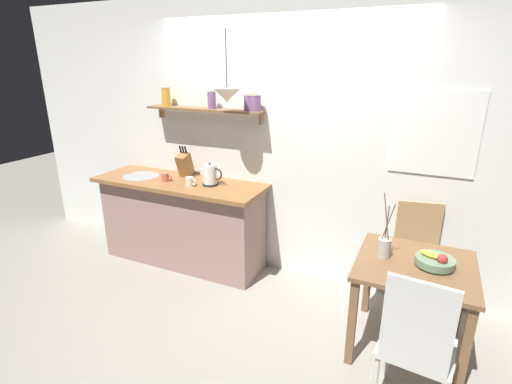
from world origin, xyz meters
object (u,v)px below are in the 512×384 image
object	(u,v)px
dining_chair_far	(416,255)
twig_vase	(384,247)
pendant_lamp	(227,95)
coffee_mug_by_sink	(165,177)
electric_kettle	(210,175)
dining_chair_near	(416,343)
coffee_mug_spare	(190,182)
fruit_bowl	(435,261)
knife_block	(185,164)
dining_table	(414,279)

from	to	relation	value
dining_chair_far	twig_vase	world-z (taller)	twig_vase
pendant_lamp	coffee_mug_by_sink	bearing A→B (deg)	-176.05
dining_chair_far	coffee_mug_by_sink	xyz separation A→B (m)	(-2.44, -0.19, 0.44)
electric_kettle	coffee_mug_by_sink	size ratio (longest dim) A/B	2.02
dining_chair_near	coffee_mug_by_sink	world-z (taller)	coffee_mug_by_sink
dining_chair_near	coffee_mug_spare	distance (m)	2.41
dining_chair_near	dining_chair_far	xyz separation A→B (m)	(-0.06, 1.17, -0.01)
twig_vase	coffee_mug_by_sink	bearing A→B (deg)	171.28
dining_chair_near	pendant_lamp	world-z (taller)	pendant_lamp
pendant_lamp	fruit_bowl	bearing A→B (deg)	-11.73
twig_vase	knife_block	xyz separation A→B (m)	(-2.12, 0.56, 0.26)
twig_vase	coffee_mug_by_sink	size ratio (longest dim) A/B	4.11
twig_vase	coffee_mug_spare	distance (m)	1.92
fruit_bowl	electric_kettle	world-z (taller)	electric_kettle
dining_chair_near	pendant_lamp	xyz separation A→B (m)	(-1.79, 1.03, 1.27)
coffee_mug_by_sink	pendant_lamp	world-z (taller)	pendant_lamp
coffee_mug_spare	dining_table	bearing A→B (deg)	-8.28
dining_chair_near	dining_table	bearing A→B (deg)	95.39
knife_block	coffee_mug_by_sink	bearing A→B (deg)	-114.23
dining_table	coffee_mug_spare	size ratio (longest dim) A/B	6.88
dining_chair_far	coffee_mug_by_sink	size ratio (longest dim) A/B	8.08
dining_chair_near	electric_kettle	world-z (taller)	electric_kettle
dining_table	electric_kettle	bearing A→B (deg)	167.72
dining_chair_far	coffee_mug_by_sink	distance (m)	2.49
dining_chair_near	twig_vase	size ratio (longest dim) A/B	2.02
dining_table	coffee_mug_spare	bearing A→B (deg)	171.72
dining_chair_far	knife_block	size ratio (longest dim) A/B	2.88
dining_chair_near	coffee_mug_spare	world-z (taller)	coffee_mug_spare
dining_chair_near	twig_vase	distance (m)	0.75
dining_table	fruit_bowl	distance (m)	0.21
dining_chair_far	coffee_mug_spare	world-z (taller)	coffee_mug_spare
dining_chair_far	coffee_mug_by_sink	bearing A→B (deg)	-175.58
twig_vase	pendant_lamp	world-z (taller)	pendant_lamp
dining_chair_far	knife_block	world-z (taller)	knife_block
coffee_mug_by_sink	electric_kettle	bearing A→B (deg)	9.27
knife_block	dining_chair_far	bearing A→B (deg)	-0.64
twig_vase	electric_kettle	xyz separation A→B (m)	(-1.73, 0.42, 0.22)
coffee_mug_spare	pendant_lamp	size ratio (longest dim) A/B	0.19
coffee_mug_by_sink	fruit_bowl	bearing A→B (deg)	-7.42
coffee_mug_spare	twig_vase	bearing A→B (deg)	-9.10
dining_table	dining_chair_far	bearing A→B (deg)	90.29
coffee_mug_by_sink	coffee_mug_spare	distance (m)	0.33
coffee_mug_spare	knife_block	bearing A→B (deg)	132.25
fruit_bowl	knife_block	xyz separation A→B (m)	(-2.47, 0.55, 0.29)
fruit_bowl	twig_vase	bearing A→B (deg)	-179.00
pendant_lamp	coffee_mug_spare	bearing A→B (deg)	-167.52
electric_kettle	coffee_mug_by_sink	world-z (taller)	electric_kettle
knife_block	pendant_lamp	size ratio (longest dim) A/B	0.55
electric_kettle	coffee_mug_by_sink	distance (m)	0.50
dining_table	electric_kettle	xyz separation A→B (m)	(-1.95, 0.43, 0.43)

